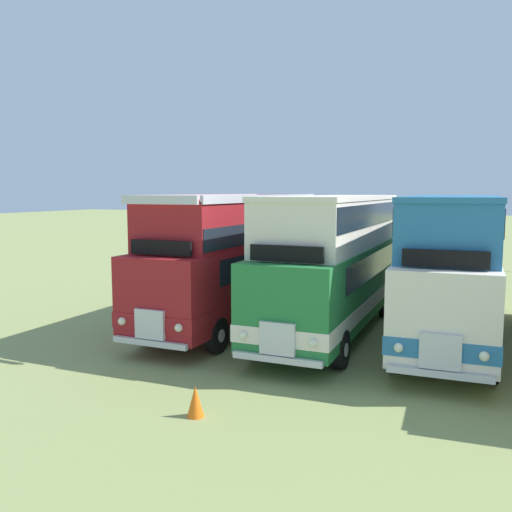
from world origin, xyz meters
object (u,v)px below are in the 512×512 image
object	(u,v)px
bus_second_in_row	(334,258)
bus_third_in_row	(451,263)
cone_mid_row	(195,401)
bus_first_in_row	(237,256)

from	to	relation	value
bus_second_in_row	bus_third_in_row	size ratio (longest dim) A/B	1.02
bus_second_in_row	cone_mid_row	size ratio (longest dim) A/B	15.54
bus_third_in_row	cone_mid_row	distance (m)	9.37
bus_second_in_row	bus_third_in_row	distance (m)	3.58
bus_second_in_row	bus_third_in_row	world-z (taller)	same
cone_mid_row	bus_first_in_row	bearing A→B (deg)	108.47
bus_second_in_row	cone_mid_row	xyz separation A→B (m)	(-0.91, -7.69, -2.14)
bus_first_in_row	cone_mid_row	world-z (taller)	bus_first_in_row
bus_first_in_row	bus_second_in_row	size ratio (longest dim) A/B	1.05
bus_first_in_row	bus_second_in_row	world-z (taller)	bus_first_in_row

